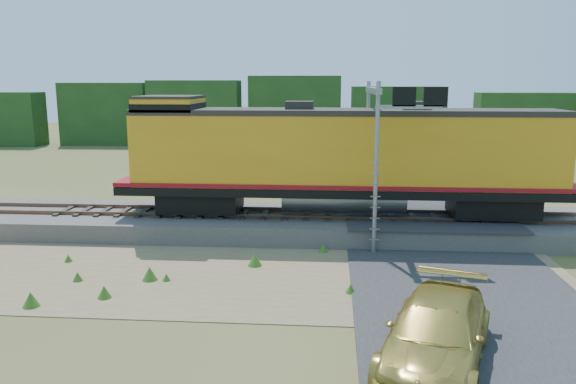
{
  "coord_description": "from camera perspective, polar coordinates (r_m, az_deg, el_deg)",
  "views": [
    {
      "loc": [
        2.82,
        -17.62,
        6.47
      ],
      "look_at": [
        1.21,
        3.0,
        2.4
      ],
      "focal_mm": 35.0,
      "sensor_mm": 36.0,
      "label": 1
    }
  ],
  "objects": [
    {
      "name": "ground",
      "position": [
        18.98,
        -4.4,
        -8.83
      ],
      "size": [
        140.0,
        140.0,
        0.0
      ],
      "primitive_type": "plane",
      "color": "#475123",
      "rests_on": "ground"
    },
    {
      "name": "ballast",
      "position": [
        24.55,
        -2.27,
        -3.19
      ],
      "size": [
        70.0,
        5.0,
        0.8
      ],
      "primitive_type": "cube",
      "color": "slate",
      "rests_on": "ground"
    },
    {
      "name": "rails",
      "position": [
        24.44,
        -2.28,
        -2.1
      ],
      "size": [
        70.0,
        1.54,
        0.16
      ],
      "color": "brown",
      "rests_on": "ballast"
    },
    {
      "name": "dirt_shoulder",
      "position": [
        19.83,
        -9.96,
        -8.04
      ],
      "size": [
        26.0,
        8.0,
        0.03
      ],
      "primitive_type": "cube",
      "color": "#8C7754",
      "rests_on": "ground"
    },
    {
      "name": "road",
      "position": [
        19.89,
        16.51,
        -8.07
      ],
      "size": [
        7.0,
        66.0,
        0.86
      ],
      "color": "#38383A",
      "rests_on": "ground"
    },
    {
      "name": "tree_line_north",
      "position": [
        55.8,
        1.57,
        7.64
      ],
      "size": [
        130.0,
        3.0,
        6.5
      ],
      "color": "#1E3E16",
      "rests_on": "ground"
    },
    {
      "name": "weed_clumps",
      "position": [
        19.9,
        -14.47,
        -8.21
      ],
      "size": [
        15.0,
        6.2,
        0.56
      ],
      "primitive_type": null,
      "color": "#39681D",
      "rests_on": "ground"
    },
    {
      "name": "locomotive",
      "position": [
        23.82,
        5.1,
        3.67
      ],
      "size": [
        19.12,
        2.92,
        4.93
      ],
      "color": "black",
      "rests_on": "rails"
    },
    {
      "name": "signal_gantry",
      "position": [
        23.11,
        9.45,
        7.12
      ],
      "size": [
        2.58,
        6.2,
        6.5
      ],
      "color": "gray",
      "rests_on": "ground"
    },
    {
      "name": "car",
      "position": [
        13.78,
        14.84,
        -13.7
      ],
      "size": [
        3.73,
        5.71,
        1.54
      ],
      "primitive_type": "imported",
      "rotation": [
        0.0,
        0.0,
        -0.33
      ],
      "color": "#AF9A41",
      "rests_on": "ground"
    }
  ]
}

